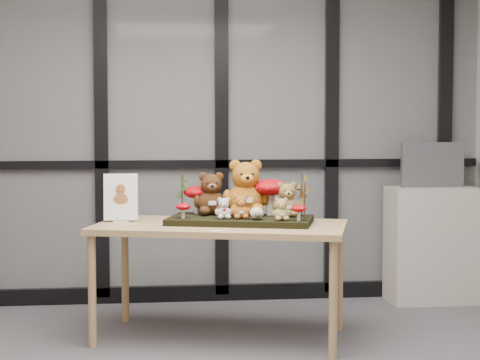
{
  "coord_description": "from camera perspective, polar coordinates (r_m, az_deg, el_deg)",
  "views": [
    {
      "loc": [
        -0.18,
        -4.08,
        1.42
      ],
      "look_at": [
        0.45,
        1.29,
        1.01
      ],
      "focal_mm": 65.0,
      "sensor_mm": 36.0,
      "label": 1
    }
  ],
  "objects": [
    {
      "name": "mushroom_front_left",
      "position": [
        5.46,
        -3.75,
        -1.98
      ],
      "size": [
        0.09,
        0.09,
        0.1
      ],
      "primitive_type": null,
      "color": "#9D050A",
      "rests_on": "diorama_tray"
    },
    {
      "name": "sprig_green_mid_left",
      "position": [
        5.7,
        -2.09,
        -0.94
      ],
      "size": [
        0.05,
        0.05,
        0.26
      ],
      "primitive_type": null,
      "color": "#13390C",
      "rests_on": "diorama_tray"
    },
    {
      "name": "plush_cream_hedgehog",
      "position": [
        5.38,
        1.11,
        -2.16
      ],
      "size": [
        0.08,
        0.08,
        0.09
      ],
      "primitive_type": null,
      "rotation": [
        0.0,
        0.0,
        -0.28
      ],
      "color": "beige",
      "rests_on": "diorama_tray"
    },
    {
      "name": "display_table",
      "position": [
        5.49,
        -1.3,
        -3.6
      ],
      "size": [
        1.72,
        1.19,
        0.73
      ],
      "rotation": [
        0.0,
        0.0,
        -0.28
      ],
      "color": "#A48559",
      "rests_on": "floor"
    },
    {
      "name": "sprig_dry_mid_right",
      "position": [
        5.43,
        4.26,
        -1.39
      ],
      "size": [
        0.05,
        0.05,
        0.22
      ],
      "primitive_type": null,
      "color": "brown",
      "rests_on": "diorama_tray"
    },
    {
      "name": "bear_pooh_yellow",
      "position": [
        5.61,
        0.37,
        -0.31
      ],
      "size": [
        0.37,
        0.35,
        0.4
      ],
      "primitive_type": null,
      "rotation": [
        0.0,
        0.0,
        -0.28
      ],
      "color": "#A45F17",
      "rests_on": "diorama_tray"
    },
    {
      "name": "bear_beige_small",
      "position": [
        5.34,
        2.73,
        -1.84
      ],
      "size": [
        0.14,
        0.14,
        0.16
      ],
      "primitive_type": null,
      "rotation": [
        0.0,
        0.0,
        -0.28
      ],
      "color": "#A39153",
      "rests_on": "diorama_tray"
    },
    {
      "name": "cabinet",
      "position": [
        6.77,
        12.48,
        -4.16
      ],
      "size": [
        0.66,
        0.38,
        0.87
      ],
      "primitive_type": "cube",
      "color": "#B4AAA0",
      "rests_on": "floor"
    },
    {
      "name": "mushroom_back_right",
      "position": [
        5.62,
        2.01,
        -1.01
      ],
      "size": [
        0.23,
        0.23,
        0.26
      ],
      "primitive_type": null,
      "color": "#9D050A",
      "rests_on": "diorama_tray"
    },
    {
      "name": "mushroom_back_left",
      "position": [
        5.72,
        -2.83,
        -1.21
      ],
      "size": [
        0.18,
        0.18,
        0.2
      ],
      "primitive_type": null,
      "color": "#9D050A",
      "rests_on": "diorama_tray"
    },
    {
      "name": "room_shell",
      "position": [
        4.09,
        -4.21,
        7.91
      ],
      "size": [
        5.0,
        5.0,
        5.0
      ],
      "color": "#B1AEA7",
      "rests_on": "floor"
    },
    {
      "name": "sprig_green_centre",
      "position": [
        5.68,
        -0.32,
        -1.35
      ],
      "size": [
        0.05,
        0.05,
        0.18
      ],
      "primitive_type": null,
      "color": "#13390C",
      "rests_on": "diorama_tray"
    },
    {
      "name": "monitor",
      "position": [
        6.72,
        12.51,
        0.98
      ],
      "size": [
        0.48,
        0.05,
        0.34
      ],
      "color": "#4B4D52",
      "rests_on": "cabinet"
    },
    {
      "name": "diorama_tray",
      "position": [
        5.51,
        0.02,
        -2.66
      ],
      "size": [
        0.99,
        0.68,
        0.04
      ],
      "primitive_type": "cube",
      "rotation": [
        0.0,
        0.0,
        -0.28
      ],
      "color": "black",
      "rests_on": "display_table"
    },
    {
      "name": "glass_partition",
      "position": [
        6.55,
        -5.15,
        4.25
      ],
      "size": [
        4.9,
        0.06,
        2.78
      ],
      "color": "#2D383F",
      "rests_on": "floor"
    },
    {
      "name": "bear_white_bow",
      "position": [
        5.42,
        -1.07,
        -1.78
      ],
      "size": [
        0.14,
        0.13,
        0.15
      ],
      "primitive_type": null,
      "rotation": [
        0.0,
        0.0,
        -0.28
      ],
      "color": "silver",
      "rests_on": "diorama_tray"
    },
    {
      "name": "sprig_green_far_left",
      "position": [
        5.69,
        -3.82,
        -0.92
      ],
      "size": [
        0.05,
        0.05,
        0.26
      ],
      "primitive_type": null,
      "color": "#13390C",
      "rests_on": "diorama_tray"
    },
    {
      "name": "bear_brown_medium",
      "position": [
        5.65,
        -1.9,
        -0.75
      ],
      "size": [
        0.28,
        0.27,
        0.3
      ],
      "primitive_type": null,
      "rotation": [
        0.0,
        0.0,
        -0.28
      ],
      "color": "#3F2310",
      "rests_on": "diorama_tray"
    },
    {
      "name": "mushroom_front_right",
      "position": [
        5.33,
        3.88,
        -2.11
      ],
      "size": [
        0.1,
        0.1,
        0.11
      ],
      "primitive_type": null,
      "color": "#9D050A",
      "rests_on": "diorama_tray"
    },
    {
      "name": "sign_holder",
      "position": [
        5.64,
        -7.83,
        -1.26
      ],
      "size": [
        0.22,
        0.06,
        0.31
      ],
      "rotation": [
        0.0,
        0.0,
        0.01
      ],
      "color": "silver",
      "rests_on": "display_table"
    },
    {
      "name": "bear_small_yellow",
      "position": [
        5.43,
        0.05,
        -1.68
      ],
      "size": [
        0.15,
        0.15,
        0.17
      ],
      "primitive_type": null,
      "rotation": [
        0.0,
        0.0,
        -0.28
      ],
      "color": "#AB5D21",
      "rests_on": "diorama_tray"
    },
    {
      "name": "label_card",
      "position": [
        5.17,
        -1.41,
        -3.34
      ],
      "size": [
        0.09,
        0.03,
        0.0
      ],
      "primitive_type": "cube",
      "color": "white",
      "rests_on": "display_table"
    },
    {
      "name": "sprig_dry_far_right",
      "position": [
        5.54,
        4.07,
        -0.97
      ],
      "size": [
        0.05,
        0.05,
        0.28
      ],
      "primitive_type": null,
      "color": "brown",
      "rests_on": "diorama_tray"
    },
    {
      "name": "bear_tan_back",
      "position": [
        5.55,
        3.1,
        -1.16
      ],
      "size": [
        0.23,
        0.21,
        0.24
      ],
      "primitive_type": null,
      "rotation": [
        0.0,
        0.0,
        -0.28
      ],
      "color": "olive",
      "rests_on": "diorama_tray"
    }
  ]
}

